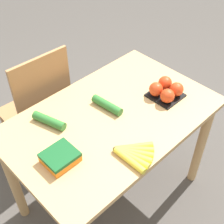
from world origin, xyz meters
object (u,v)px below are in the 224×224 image
(chair, at_px, (40,111))
(carrot_bag, at_px, (60,157))
(cucumber_near, at_px, (107,105))
(banana_bunch, at_px, (133,154))
(tomato_pack, at_px, (166,90))
(cucumber_far, at_px, (49,121))

(chair, xyz_separation_m, carrot_bag, (-0.27, -0.64, 0.30))
(carrot_bag, height_order, cucumber_near, carrot_bag)
(banana_bunch, height_order, cucumber_near, cucumber_near)
(carrot_bag, bearing_deg, cucumber_near, 15.56)
(banana_bunch, relative_size, tomato_pack, 1.13)
(chair, distance_m, tomato_pack, 0.88)
(cucumber_far, bearing_deg, chair, 68.28)
(chair, height_order, cucumber_far, chair)
(chair, xyz_separation_m, banana_bunch, (-0.00, -0.85, 0.29))
(carrot_bag, xyz_separation_m, cucumber_near, (0.41, 0.12, -0.01))
(chair, distance_m, banana_bunch, 0.90)
(tomato_pack, distance_m, carrot_bag, 0.73)
(chair, distance_m, carrot_bag, 0.76)
(tomato_pack, bearing_deg, carrot_bag, 176.41)
(chair, bearing_deg, tomato_pack, 125.98)
(tomato_pack, height_order, cucumber_near, tomato_pack)
(banana_bunch, xyz_separation_m, cucumber_far, (-0.16, 0.46, 0.01))
(banana_bunch, bearing_deg, chair, 89.86)
(chair, xyz_separation_m, cucumber_near, (0.15, -0.52, 0.30))
(chair, relative_size, tomato_pack, 5.56)
(tomato_pack, xyz_separation_m, cucumber_near, (-0.32, 0.16, -0.02))
(banana_bunch, relative_size, carrot_bag, 1.30)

